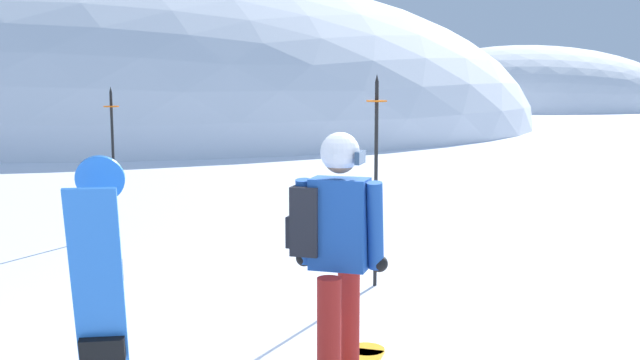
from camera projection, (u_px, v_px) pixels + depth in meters
The scene contains 6 objects.
ridge_peak_main at pixel (140, 124), 33.98m from camera, with size 35.92×32.32×13.75m.
ridge_peak_far at pixel (522, 108), 54.55m from camera, with size 23.14×20.83×9.18m.
snowboarder_main at pixel (335, 257), 4.65m from camera, with size 0.93×1.70×1.71m.
spare_snowboard at pixel (100, 297), 4.12m from camera, with size 0.28×0.43×1.61m.
piste_marker_near at pixel (376, 167), 7.12m from camera, with size 0.20×0.20×2.09m.
piste_marker_far at pixel (113, 151), 9.59m from camera, with size 0.20×0.20×1.95m.
Camera 1 is at (-1.22, -4.79, 2.03)m, focal length 40.95 mm.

